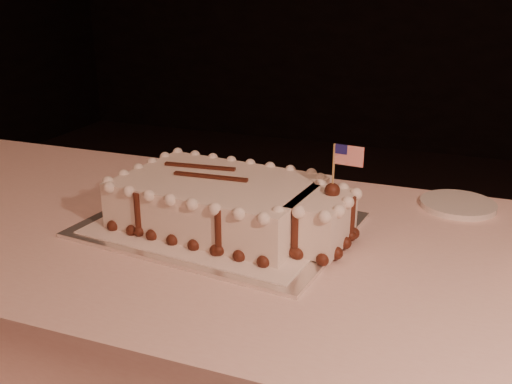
% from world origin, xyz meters
% --- Properties ---
extents(cake_board, '(0.55, 0.44, 0.01)m').
position_xyz_m(cake_board, '(-0.25, 0.62, 0.75)').
color(cake_board, silver).
rests_on(cake_board, banquet_table).
extents(doily, '(0.49, 0.40, 0.00)m').
position_xyz_m(doily, '(-0.25, 0.62, 0.76)').
color(doily, white).
rests_on(doily, cake_board).
extents(sheet_cake, '(0.50, 0.32, 0.19)m').
position_xyz_m(sheet_cake, '(-0.23, 0.62, 0.81)').
color(sheet_cake, white).
rests_on(sheet_cake, doily).
extents(side_plate, '(0.16, 0.16, 0.01)m').
position_xyz_m(side_plate, '(0.20, 0.91, 0.76)').
color(side_plate, white).
rests_on(side_plate, banquet_table).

